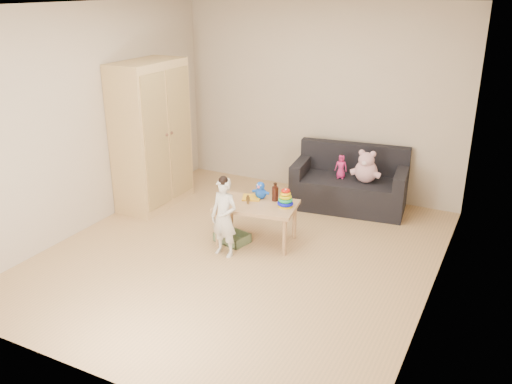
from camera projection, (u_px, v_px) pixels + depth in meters
The scene contains 13 objects.
room at pixel (240, 140), 5.49m from camera, with size 4.50×4.50×4.50m.
wardrobe at pixel (151, 135), 6.98m from camera, with size 0.53×1.05×1.89m, color tan.
sofa at pixel (349, 193), 7.11m from camera, with size 1.44×0.72×0.41m, color black.
play_table at pixel (256, 223), 6.15m from camera, with size 0.89×0.56×0.47m, color tan.
storage_bin at pixel (232, 237), 6.22m from camera, with size 0.36×0.27×0.11m, color #627F5C, non-canonical shape.
toddler at pixel (224, 218), 5.79m from camera, with size 0.32×0.21×0.86m, color silver.
pink_bear at pixel (366, 169), 6.86m from camera, with size 0.31×0.27×0.35m, color #DDA3B1, non-canonical shape.
doll at pixel (341, 167), 7.00m from camera, with size 0.16×0.10×0.31m, color #E12A7C.
ring_stacker at pixel (285, 200), 5.97m from camera, with size 0.18×0.18×0.21m.
brown_bottle at pixel (275, 193), 6.13m from camera, with size 0.07×0.07×0.21m.
blue_plush at pixel (261, 190), 6.19m from camera, with size 0.17×0.14×0.21m, color blue, non-canonical shape.
wooden_figure at pixel (248, 199), 6.05m from camera, with size 0.05×0.04×0.11m, color brown, non-canonical shape.
yellow_book at pixel (251, 198), 6.23m from camera, with size 0.20×0.20×0.02m, color yellow.
Camera 1 is at (2.55, -4.66, 2.79)m, focal length 38.00 mm.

